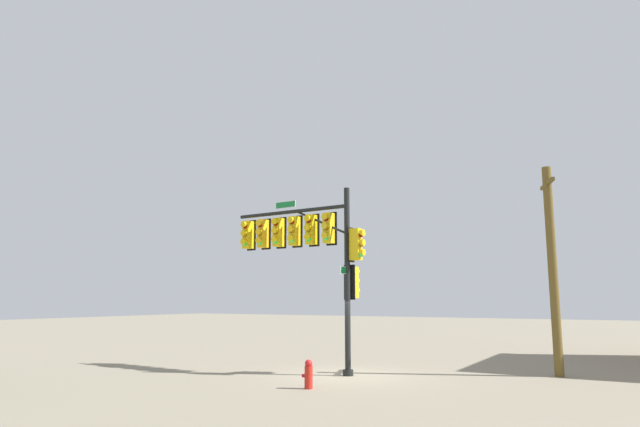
% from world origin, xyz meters
% --- Properties ---
extents(ground_plane, '(120.00, 120.00, 0.00)m').
position_xyz_m(ground_plane, '(0.00, 0.00, 0.00)').
color(ground_plane, gray).
extents(signal_pole_assembly, '(5.65, 1.16, 6.51)m').
position_xyz_m(signal_pole_assembly, '(1.69, -0.14, 4.59)').
color(signal_pole_assembly, black).
rests_on(signal_pole_assembly, ground_plane).
extents(utility_pole, '(0.70, 1.74, 7.21)m').
position_xyz_m(utility_pole, '(-6.30, -3.28, 3.71)').
color(utility_pole, brown).
rests_on(utility_pole, ground_plane).
extents(fire_hydrant, '(0.33, 0.24, 0.83)m').
position_xyz_m(fire_hydrant, '(-0.24, 3.04, 0.41)').
color(fire_hydrant, red).
rests_on(fire_hydrant, ground_plane).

